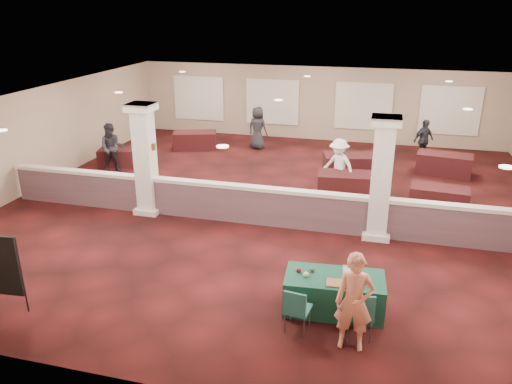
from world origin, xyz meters
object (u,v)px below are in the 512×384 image
(far_table_back_center, at_px, (353,166))
(attendee_b, at_px, (338,165))
(far_table_front_right, at_px, (439,198))
(attendee_c, at_px, (423,140))
(far_table_back_left, at_px, (195,140))
(near_table, at_px, (334,293))
(woman, at_px, (354,302))
(far_table_front_center, at_px, (348,185))
(attendee_d, at_px, (258,128))
(far_table_back_right, at_px, (444,164))
(conf_chair_main, at_px, (360,312))
(conf_chair_side, at_px, (296,307))
(far_table_front_left, at_px, (121,157))
(attendee_a, at_px, (112,148))

(far_table_back_center, relative_size, attendee_b, 1.14)
(far_table_front_right, bearing_deg, attendee_c, 93.01)
(far_table_back_left, bearing_deg, near_table, -56.01)
(woman, distance_m, attendee_c, 12.14)
(far_table_front_right, bearing_deg, far_table_front_center, 172.65)
(attendee_b, bearing_deg, far_table_back_center, 104.11)
(far_table_back_left, relative_size, attendee_d, 1.00)
(woman, height_order, far_table_back_right, woman)
(conf_chair_main, distance_m, conf_chair_side, 1.14)
(far_table_front_left, height_order, attendee_d, attendee_d)
(attendee_b, relative_size, attendee_d, 0.99)
(woman, distance_m, far_table_front_right, 7.40)
(woman, xyz_separation_m, far_table_front_center, (-0.73, 7.46, -0.54))
(near_table, relative_size, far_table_back_left, 1.10)
(far_table_back_left, distance_m, far_table_back_center, 6.97)
(far_table_front_left, xyz_separation_m, far_table_back_right, (11.63, 2.02, 0.05))
(conf_chair_main, bearing_deg, near_table, 112.02)
(far_table_front_left, bearing_deg, attendee_b, -4.53)
(conf_chair_main, distance_m, woman, 0.44)
(far_table_back_center, bearing_deg, woman, -85.53)
(near_table, bearing_deg, far_table_back_left, 119.30)
(far_table_front_center, bearing_deg, conf_chair_main, -83.35)
(near_table, distance_m, far_table_back_center, 8.33)
(near_table, relative_size, attendee_d, 1.10)
(woman, distance_m, far_table_back_right, 10.80)
(far_table_front_left, distance_m, attendee_d, 5.68)
(near_table, relative_size, attendee_a, 1.08)
(far_table_front_center, bearing_deg, attendee_d, 131.79)
(far_table_front_right, xyz_separation_m, attendee_d, (-6.85, 4.99, 0.54))
(conf_chair_main, distance_m, attendee_b, 7.69)
(near_table, bearing_deg, attendee_b, 90.78)
(woman, height_order, attendee_d, woman)
(conf_chair_main, bearing_deg, attendee_c, 70.32)
(far_table_front_right, bearing_deg, attendee_b, 166.44)
(far_table_front_right, relative_size, far_table_back_left, 0.94)
(far_table_back_left, bearing_deg, woman, -56.98)
(attendee_c, bearing_deg, far_table_back_right, -107.77)
(far_table_front_right, relative_size, far_table_back_center, 0.83)
(conf_chair_side, height_order, attendee_b, attendee_b)
(far_table_back_center, bearing_deg, attendee_d, 146.91)
(near_table, xyz_separation_m, conf_chair_side, (-0.59, -0.90, 0.16))
(far_table_front_right, bearing_deg, near_table, -111.78)
(far_table_back_left, distance_m, attendee_d, 2.68)
(far_table_back_left, height_order, far_table_back_center, far_table_back_center)
(conf_chair_side, distance_m, far_table_front_center, 7.30)
(woman, distance_m, far_table_back_center, 9.43)
(far_table_back_center, distance_m, attendee_d, 4.97)
(near_table, distance_m, far_table_front_right, 6.51)
(conf_chair_side, relative_size, far_table_back_right, 0.49)
(far_table_back_right, bearing_deg, conf_chair_side, -108.33)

